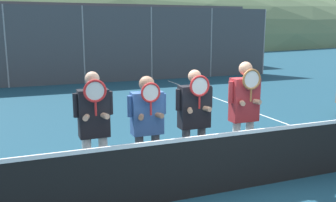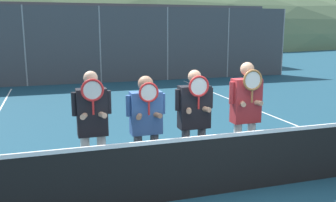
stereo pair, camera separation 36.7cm
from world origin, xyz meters
TOP-DOWN VIEW (x-y plane):
  - ground_plane at (0.00, 0.00)m, footprint 120.00×120.00m
  - hill_distant at (0.00, 60.06)m, footprint 128.62×71.46m
  - clubhouse_building at (1.34, 18.32)m, footprint 17.81×5.50m
  - fence_back at (0.00, 11.61)m, footprint 18.22×0.06m
  - tennis_net at (0.00, 0.00)m, footprint 9.67×0.09m
  - court_line_right_sideline at (3.59, 3.00)m, footprint 0.05×16.00m
  - player_leftmost at (-1.60, 0.65)m, footprint 0.56×0.34m
  - player_center_left at (-0.80, 0.67)m, footprint 0.61×0.34m
  - player_center_right at (-0.03, 0.64)m, footprint 0.62×0.34m
  - player_rightmost at (0.81, 0.55)m, footprint 0.59×0.34m
  - car_left_of_center at (-1.00, 14.35)m, footprint 4.24×1.95m
  - car_center at (4.12, 14.02)m, footprint 4.66×2.09m

SIDE VIEW (x-z plane):
  - ground_plane at x=0.00m, z-range 0.00..0.00m
  - hill_distant at x=0.00m, z-range -12.51..12.51m
  - court_line_right_sideline at x=3.59m, z-range 0.00..0.01m
  - tennis_net at x=0.00m, z-range -0.03..0.98m
  - car_center at x=4.12m, z-range 0.02..1.80m
  - car_left_of_center at x=-1.00m, z-range 0.01..1.86m
  - player_center_left at x=-0.80m, z-range 0.18..1.87m
  - player_center_right at x=-0.03m, z-range 0.17..1.93m
  - player_leftmost at x=-1.60m, z-range 0.16..1.95m
  - player_rightmost at x=0.81m, z-range 0.18..2.04m
  - fence_back at x=0.00m, z-range 0.00..3.25m
  - clubhouse_building at x=1.34m, z-range 0.02..3.61m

